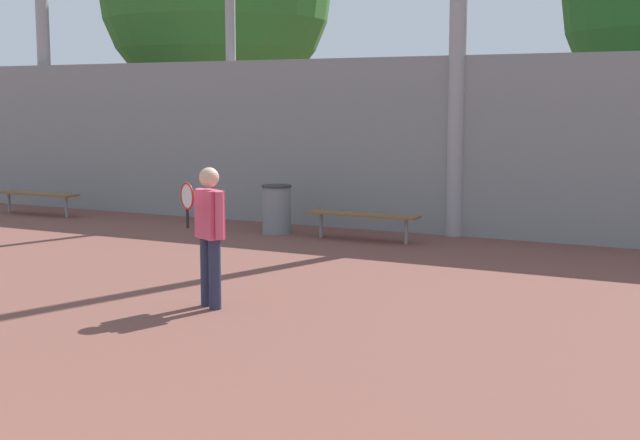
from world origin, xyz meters
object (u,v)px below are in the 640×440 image
Objects in this scene: tennis_player at (209,228)px; trash_bin at (277,209)px; bench_courtside_far at (37,195)px; bench_courtside_near at (363,216)px.

trash_bin is at bearing 140.47° from tennis_player.
tennis_player is 9.65m from bench_courtside_far.
bench_courtside_near is 0.99× the size of bench_courtside_far.
bench_courtside_near is (-0.52, 5.34, -0.50)m from tennis_player.
tennis_player is at bearing -67.39° from trash_bin.
bench_courtside_near is 2.29× the size of trash_bin.
trash_bin is (5.77, 0.07, 0.01)m from bench_courtside_far.
trash_bin is (-1.74, 0.07, 0.01)m from bench_courtside_near.
tennis_player reaches higher than bench_courtside_far.
tennis_player is 0.81× the size of bench_courtside_far.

